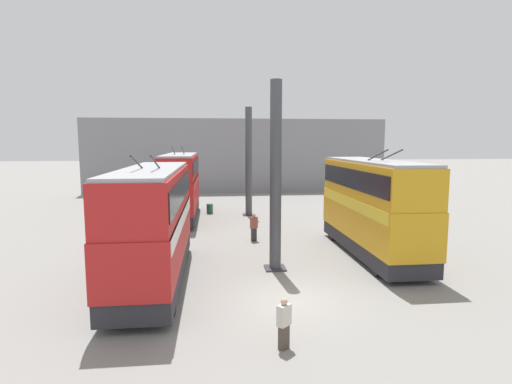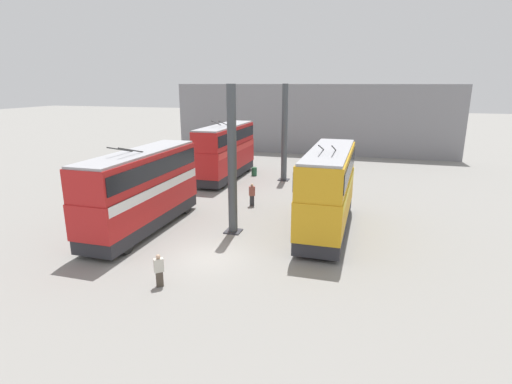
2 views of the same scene
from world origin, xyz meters
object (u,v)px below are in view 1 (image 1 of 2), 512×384
Objects in this scene: person_aisle_foreground at (284,322)px; oil_drum at (210,209)px; bus_right_near at (153,218)px; bus_left_near at (372,202)px; person_aisle_midway at (254,226)px; bus_right_far at (180,182)px.

person_aisle_foreground reaches higher than oil_drum.
person_aisle_foreground is at bearing -143.65° from bus_right_near.
person_aisle_midway is (3.69, 5.92, -1.96)m from bus_left_near.
bus_left_near is 11.33m from person_aisle_foreground.
oil_drum is at bearing -13.96° from person_aisle_midway.
bus_right_near reaches higher than person_aisle_midway.
bus_left_near is at bearing -147.20° from oil_drum.
bus_left_near is 0.96× the size of bus_right_far.
bus_left_near is 16.21m from oil_drum.
oil_drum is (13.47, 8.68, -2.47)m from bus_left_near.
bus_right_far is 5.87× the size of person_aisle_midway.
person_aisle_foreground is (-12.84, 0.42, -0.11)m from person_aisle_midway.
bus_left_near is at bearing -136.53° from bus_right_far.
person_aisle_foreground is at bearing -167.53° from bus_right_far.
bus_right_far is at bearing 2.83° from person_aisle_midway.
bus_right_near is 8.51m from person_aisle_midway.
bus_right_far reaches higher than bus_left_near.
bus_right_near is 7.97m from person_aisle_foreground.
bus_right_near is at bearing 105.09° from bus_left_near.
bus_left_near reaches higher than person_aisle_foreground.
bus_right_near is at bearing -4.43° from person_aisle_foreground.
oil_drum is (22.63, 2.34, -0.40)m from person_aisle_foreground.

